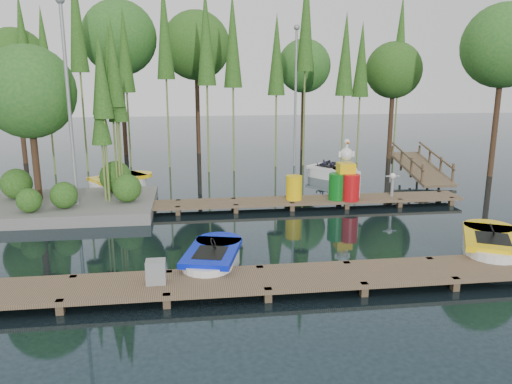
{
  "coord_description": "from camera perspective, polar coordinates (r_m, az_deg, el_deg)",
  "views": [
    {
      "loc": [
        -1.59,
        -14.94,
        4.78
      ],
      "look_at": [
        0.5,
        0.5,
        1.1
      ],
      "focal_mm": 35.0,
      "sensor_mm": 36.0,
      "label": 1
    }
  ],
  "objects": [
    {
      "name": "boat_white_far",
      "position": [
        23.89,
        8.51,
        2.25
      ],
      "size": [
        2.51,
        2.68,
        1.2
      ],
      "rotation": [
        0.0,
        0.0,
        -0.18
      ],
      "color": "white",
      "rests_on": "ground"
    },
    {
      "name": "tree_screen",
      "position": [
        25.58,
        -9.05,
        16.12
      ],
      "size": [
        34.42,
        18.53,
        10.31
      ],
      "color": "#3C2819",
      "rests_on": "ground"
    },
    {
      "name": "near_dock",
      "position": [
        11.5,
        0.88,
        -10.0
      ],
      "size": [
        18.0,
        1.5,
        0.5
      ],
      "color": "brown",
      "rests_on": "ground"
    },
    {
      "name": "lamp_island",
      "position": [
        17.88,
        -20.72,
        10.79
      ],
      "size": [
        0.3,
        0.3,
        7.25
      ],
      "color": "gray",
      "rests_on": "ground"
    },
    {
      "name": "ramp",
      "position": [
        24.28,
        18.31,
        2.66
      ],
      "size": [
        1.5,
        3.94,
        1.49
      ],
      "color": "brown",
      "rests_on": "ground"
    },
    {
      "name": "utility_cabinet",
      "position": [
        11.29,
        -11.37,
        -8.92
      ],
      "size": [
        0.43,
        0.36,
        0.52
      ],
      "primitive_type": "cube",
      "color": "gray",
      "rests_on": "near_dock"
    },
    {
      "name": "ground_plane",
      "position": [
        15.77,
        -1.56,
        -4.36
      ],
      "size": [
        90.0,
        90.0,
        0.0
      ],
      "primitive_type": "plane",
      "color": "#1B2B32"
    },
    {
      "name": "boat_blue",
      "position": [
        12.59,
        -4.96,
        -7.8
      ],
      "size": [
        1.83,
        2.87,
        0.89
      ],
      "rotation": [
        0.0,
        0.0,
        -0.26
      ],
      "color": "white",
      "rests_on": "ground"
    },
    {
      "name": "lamp_rear",
      "position": [
        26.54,
        4.56,
        12.12
      ],
      "size": [
        0.3,
        0.3,
        7.25
      ],
      "color": "gray",
      "rests_on": "ground"
    },
    {
      "name": "drum_cluster",
      "position": [
        18.59,
        10.3,
        1.18
      ],
      "size": [
        1.28,
        1.18,
        2.21
      ],
      "color": "#0B6818",
      "rests_on": "far_dock"
    },
    {
      "name": "seagull_post",
      "position": [
        19.39,
        15.34,
        1.26
      ],
      "size": [
        0.55,
        0.3,
        0.89
      ],
      "color": "gray",
      "rests_on": "far_dock"
    },
    {
      "name": "yellow_barrel",
      "position": [
        18.29,
        4.36,
        0.5
      ],
      "size": [
        0.59,
        0.59,
        0.89
      ],
      "primitive_type": "cylinder",
      "color": "yellow",
      "rests_on": "far_dock"
    },
    {
      "name": "island",
      "position": [
        18.9,
        -22.3,
        7.46
      ],
      "size": [
        6.2,
        4.2,
        6.75
      ],
      "color": "slate",
      "rests_on": "ground"
    },
    {
      "name": "far_dock",
      "position": [
        18.21,
        0.72,
        -1.19
      ],
      "size": [
        15.0,
        1.2,
        0.5
      ],
      "color": "brown",
      "rests_on": "ground"
    },
    {
      "name": "boat_yellow_near",
      "position": [
        14.78,
        25.22,
        -5.71
      ],
      "size": [
        2.58,
        3.25,
        1.0
      ],
      "rotation": [
        0.0,
        0.0,
        -0.4
      ],
      "color": "white",
      "rests_on": "ground"
    },
    {
      "name": "boat_yellow_far",
      "position": [
        21.94,
        -15.37,
        1.02
      ],
      "size": [
        3.05,
        2.68,
        1.42
      ],
      "rotation": [
        0.0,
        0.0,
        0.27
      ],
      "color": "white",
      "rests_on": "ground"
    }
  ]
}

